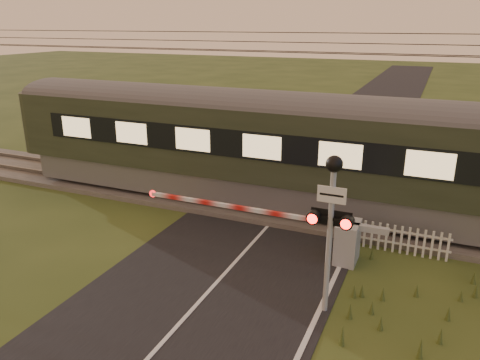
% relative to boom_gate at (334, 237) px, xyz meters
% --- Properties ---
extents(ground, '(160.00, 160.00, 0.00)m').
position_rel_boom_gate_xyz_m(ground, '(-2.48, -3.49, -0.67)').
color(ground, '#304119').
rests_on(ground, ground).
extents(road, '(6.00, 140.00, 0.03)m').
position_rel_boom_gate_xyz_m(road, '(-2.46, -3.72, -0.66)').
color(road, black).
rests_on(road, ground).
extents(track_bed, '(140.00, 3.40, 0.39)m').
position_rel_boom_gate_xyz_m(track_bed, '(-2.48, 3.01, -0.61)').
color(track_bed, '#47423D').
rests_on(track_bed, ground).
extents(overhead_wires, '(120.00, 0.62, 0.62)m').
position_rel_boom_gate_xyz_m(overhead_wires, '(-2.48, 3.01, 5.05)').
color(overhead_wires, black).
rests_on(overhead_wires, ground).
extents(boom_gate, '(7.56, 0.92, 1.22)m').
position_rel_boom_gate_xyz_m(boom_gate, '(0.00, 0.00, 0.00)').
color(boom_gate, gray).
rests_on(boom_gate, ground).
extents(crossing_signal, '(0.96, 0.37, 3.77)m').
position_rel_boom_gate_xyz_m(crossing_signal, '(0.38, -2.59, 1.92)').
color(crossing_signal, gray).
rests_on(crossing_signal, ground).
extents(picket_fence, '(2.92, 0.07, 0.85)m').
position_rel_boom_gate_xyz_m(picket_fence, '(1.61, 1.11, -0.24)').
color(picket_fence, silver).
rests_on(picket_fence, ground).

